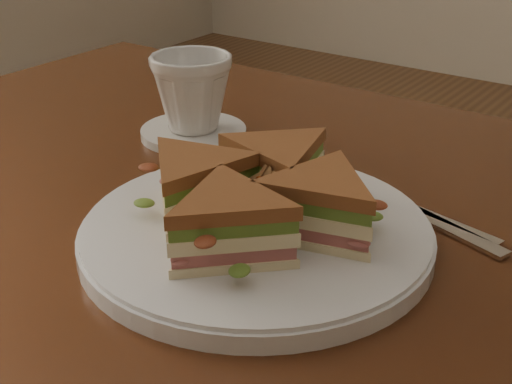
% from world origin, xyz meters
% --- Properties ---
extents(table, '(1.20, 0.80, 0.75)m').
position_xyz_m(table, '(0.00, 0.00, 0.65)').
color(table, '#33170B').
rests_on(table, ground).
extents(plate, '(0.31, 0.31, 0.02)m').
position_xyz_m(plate, '(0.01, -0.04, 0.76)').
color(plate, white).
rests_on(plate, table).
extents(sandwich_wedges, '(0.25, 0.25, 0.06)m').
position_xyz_m(sandwich_wedges, '(0.01, -0.04, 0.79)').
color(sandwich_wedges, '#F7E8B7').
rests_on(sandwich_wedges, plate).
extents(crisps_mound, '(0.09, 0.09, 0.05)m').
position_xyz_m(crisps_mound, '(0.01, -0.04, 0.79)').
color(crisps_mound, '#B74917').
rests_on(crisps_mound, plate).
extents(spoon, '(0.18, 0.05, 0.01)m').
position_xyz_m(spoon, '(0.05, 0.10, 0.75)').
color(spoon, silver).
rests_on(spoon, table).
extents(knife, '(0.21, 0.08, 0.00)m').
position_xyz_m(knife, '(0.08, 0.09, 0.75)').
color(knife, silver).
rests_on(knife, table).
extents(saucer, '(0.13, 0.13, 0.01)m').
position_xyz_m(saucer, '(-0.20, 0.12, 0.76)').
color(saucer, white).
rests_on(saucer, table).
extents(coffee_cup, '(0.12, 0.12, 0.09)m').
position_xyz_m(coffee_cup, '(-0.20, 0.12, 0.80)').
color(coffee_cup, white).
rests_on(coffee_cup, saucer).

